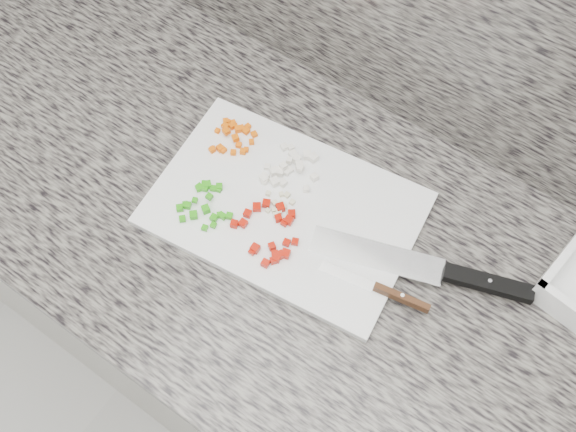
# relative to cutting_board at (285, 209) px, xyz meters

# --- Properties ---
(cabinet) EXTENTS (3.92, 0.62, 0.86)m
(cabinet) POSITION_rel_cutting_board_xyz_m (0.10, -0.02, -0.48)
(cabinet) COLOR beige
(cabinet) RESTS_ON ground
(countertop) EXTENTS (3.96, 0.64, 0.04)m
(countertop) POSITION_rel_cutting_board_xyz_m (0.10, -0.02, -0.03)
(countertop) COLOR #68645C
(countertop) RESTS_ON cabinet
(cutting_board) EXTENTS (0.44, 0.32, 0.01)m
(cutting_board) POSITION_rel_cutting_board_xyz_m (0.00, 0.00, 0.00)
(cutting_board) COLOR white
(cutting_board) RESTS_ON countertop
(carrot_pile) EXTENTS (0.07, 0.08, 0.02)m
(carrot_pile) POSITION_rel_cutting_board_xyz_m (-0.15, 0.06, 0.01)
(carrot_pile) COLOR #E65E05
(carrot_pile) RESTS_ON cutting_board
(onion_pile) EXTENTS (0.09, 0.09, 0.02)m
(onion_pile) POSITION_rel_cutting_board_xyz_m (-0.03, 0.06, 0.01)
(onion_pile) COLOR white
(onion_pile) RESTS_ON cutting_board
(green_pepper_pile) EXTENTS (0.09, 0.09, 0.02)m
(green_pepper_pile) POSITION_rel_cutting_board_xyz_m (-0.11, -0.07, 0.01)
(green_pepper_pile) COLOR #279B0E
(green_pepper_pile) RESTS_ON cutting_board
(red_pepper_pile) EXTENTS (0.11, 0.11, 0.01)m
(red_pepper_pile) POSITION_rel_cutting_board_xyz_m (0.01, -0.05, 0.01)
(red_pepper_pile) COLOR #AC1002
(red_pepper_pile) RESTS_ON cutting_board
(garlic_pile) EXTENTS (0.06, 0.05, 0.01)m
(garlic_pile) POSITION_rel_cutting_board_xyz_m (-0.01, -0.00, 0.01)
(garlic_pile) COLOR beige
(garlic_pile) RESTS_ON cutting_board
(chef_knife) EXTENTS (0.33, 0.14, 0.02)m
(chef_knife) POSITION_rel_cutting_board_xyz_m (0.27, 0.04, 0.01)
(chef_knife) COLOR white
(chef_knife) RESTS_ON cutting_board
(paring_knife) EXTENTS (0.17, 0.04, 0.02)m
(paring_knife) POSITION_rel_cutting_board_xyz_m (0.21, -0.03, 0.01)
(paring_knife) COLOR white
(paring_knife) RESTS_ON cutting_board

